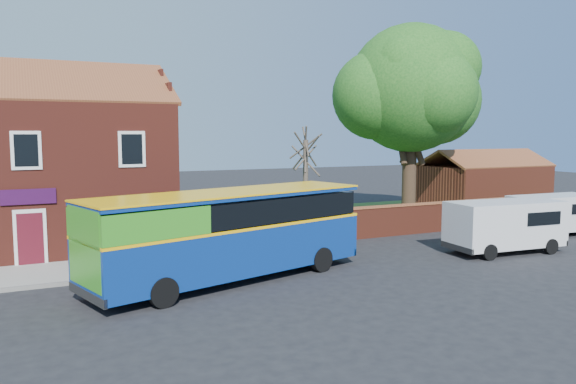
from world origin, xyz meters
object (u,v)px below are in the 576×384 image
bus (222,231)px  van_near (506,224)px  van_far (553,213)px  large_tree (410,93)px

bus → van_near: (12.89, -0.61, -0.54)m
bus → van_near: bus is taller
bus → van_far: bearing=-11.5°
van_near → bus: bearing=-178.5°
bus → van_near: 12.91m
large_tree → van_far: bearing=-66.1°
van_near → large_tree: 11.82m
van_near → van_far: size_ratio=1.11×
bus → large_tree: size_ratio=0.93×
van_far → large_tree: 10.62m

